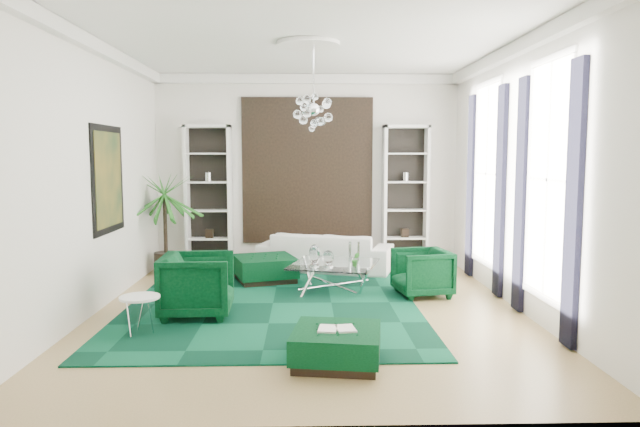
{
  "coord_description": "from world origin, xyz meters",
  "views": [
    {
      "loc": [
        -0.06,
        -7.95,
        2.2
      ],
      "look_at": [
        0.17,
        0.5,
        1.34
      ],
      "focal_mm": 32.0,
      "sensor_mm": 36.0,
      "label": 1
    }
  ],
  "objects_px": {
    "sofa": "(326,252)",
    "palm": "(165,209)",
    "armchair_right": "(422,273)",
    "side_table": "(140,316)",
    "ottoman_side": "(265,269)",
    "ottoman_front": "(337,346)",
    "coffee_table": "(334,277)",
    "armchair_left": "(197,285)"
  },
  "relations": [
    {
      "from": "sofa",
      "to": "palm",
      "type": "distance_m",
      "value": 3.12
    },
    {
      "from": "armchair_right",
      "to": "side_table",
      "type": "bearing_deg",
      "value": -73.9
    },
    {
      "from": "sofa",
      "to": "ottoman_side",
      "type": "xyz_separation_m",
      "value": [
        -1.1,
        -0.92,
        -0.15
      ]
    },
    {
      "from": "side_table",
      "to": "palm",
      "type": "xyz_separation_m",
      "value": [
        -0.56,
        3.68,
        0.98
      ]
    },
    {
      "from": "ottoman_front",
      "to": "coffee_table",
      "type": "bearing_deg",
      "value": 87.48
    },
    {
      "from": "sofa",
      "to": "armchair_right",
      "type": "height_order",
      "value": "armchair_right"
    },
    {
      "from": "ottoman_side",
      "to": "side_table",
      "type": "height_order",
      "value": "side_table"
    },
    {
      "from": "palm",
      "to": "ottoman_front",
      "type": "bearing_deg",
      "value": -58.15
    },
    {
      "from": "coffee_table",
      "to": "ottoman_side",
      "type": "relative_size",
      "value": 1.32
    },
    {
      "from": "coffee_table",
      "to": "ottoman_side",
      "type": "bearing_deg",
      "value": 149.46
    },
    {
      "from": "armchair_right",
      "to": "armchair_left",
      "type": "bearing_deg",
      "value": -81.9
    },
    {
      "from": "armchair_left",
      "to": "palm",
      "type": "bearing_deg",
      "value": 18.98
    },
    {
      "from": "ottoman_side",
      "to": "ottoman_front",
      "type": "height_order",
      "value": "ottoman_side"
    },
    {
      "from": "ottoman_front",
      "to": "armchair_right",
      "type": "bearing_deg",
      "value": 62.43
    },
    {
      "from": "sofa",
      "to": "coffee_table",
      "type": "height_order",
      "value": "sofa"
    },
    {
      "from": "palm",
      "to": "ottoman_side",
      "type": "bearing_deg",
      "value": -20.62
    },
    {
      "from": "armchair_left",
      "to": "side_table",
      "type": "xyz_separation_m",
      "value": [
        -0.56,
        -0.8,
        -0.2
      ]
    },
    {
      "from": "sofa",
      "to": "ottoman_front",
      "type": "height_order",
      "value": "sofa"
    },
    {
      "from": "side_table",
      "to": "ottoman_side",
      "type": "bearing_deg",
      "value": 65.82
    },
    {
      "from": "ottoman_front",
      "to": "palm",
      "type": "height_order",
      "value": "palm"
    },
    {
      "from": "armchair_right",
      "to": "ottoman_front",
      "type": "height_order",
      "value": "armchair_right"
    },
    {
      "from": "ottoman_side",
      "to": "coffee_table",
      "type": "bearing_deg",
      "value": -30.54
    },
    {
      "from": "side_table",
      "to": "palm",
      "type": "relative_size",
      "value": 0.2
    },
    {
      "from": "ottoman_front",
      "to": "armchair_left",
      "type": "bearing_deg",
      "value": 134.62
    },
    {
      "from": "coffee_table",
      "to": "ottoman_front",
      "type": "distance_m",
      "value": 3.3
    },
    {
      "from": "ottoman_front",
      "to": "side_table",
      "type": "bearing_deg",
      "value": 156.46
    },
    {
      "from": "sofa",
      "to": "side_table",
      "type": "distance_m",
      "value": 4.58
    },
    {
      "from": "sofa",
      "to": "coffee_table",
      "type": "relative_size",
      "value": 1.92
    },
    {
      "from": "sofa",
      "to": "side_table",
      "type": "relative_size",
      "value": 5.1
    },
    {
      "from": "sofa",
      "to": "armchair_left",
      "type": "bearing_deg",
      "value": 75.19
    },
    {
      "from": "sofa",
      "to": "ottoman_front",
      "type": "distance_m",
      "value": 4.92
    },
    {
      "from": "ottoman_side",
      "to": "ottoman_front",
      "type": "distance_m",
      "value": 4.13
    },
    {
      "from": "side_table",
      "to": "palm",
      "type": "height_order",
      "value": "palm"
    },
    {
      "from": "armchair_right",
      "to": "ottoman_front",
      "type": "relative_size",
      "value": 0.9
    },
    {
      "from": "coffee_table",
      "to": "armchair_left",
      "type": "bearing_deg",
      "value": -143.05
    },
    {
      "from": "ottoman_side",
      "to": "ottoman_front",
      "type": "xyz_separation_m",
      "value": [
        1.03,
        -4.0,
        -0.04
      ]
    },
    {
      "from": "armchair_left",
      "to": "palm",
      "type": "height_order",
      "value": "palm"
    },
    {
      "from": "ottoman_front",
      "to": "side_table",
      "type": "height_order",
      "value": "side_table"
    },
    {
      "from": "side_table",
      "to": "sofa",
      "type": "bearing_deg",
      "value": 57.95
    },
    {
      "from": "sofa",
      "to": "side_table",
      "type": "height_order",
      "value": "sofa"
    },
    {
      "from": "palm",
      "to": "sofa",
      "type": "bearing_deg",
      "value": 3.94
    },
    {
      "from": "armchair_right",
      "to": "palm",
      "type": "distance_m",
      "value": 4.87
    }
  ]
}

